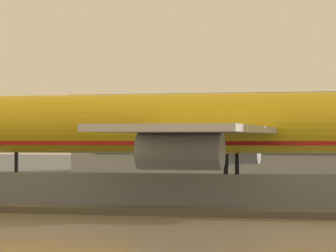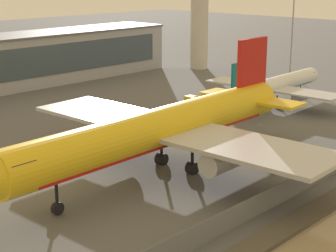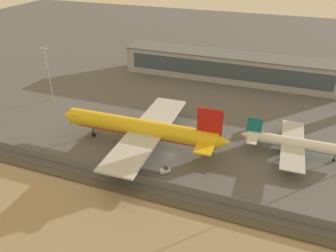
{
  "view_description": "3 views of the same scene",
  "coord_description": "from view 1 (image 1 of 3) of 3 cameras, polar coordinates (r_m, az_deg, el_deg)",
  "views": [
    {
      "loc": [
        10.93,
        -88.45,
        5.37
      ],
      "look_at": [
        -13.17,
        0.2,
        6.69
      ],
      "focal_mm": 105.0,
      "sensor_mm": 36.0,
      "label": 1
    },
    {
      "loc": [
        -65.31,
        -50.11,
        28.07
      ],
      "look_at": [
        -2.05,
        9.03,
        4.11
      ],
      "focal_mm": 60.0,
      "sensor_mm": 36.0,
      "label": 2
    },
    {
      "loc": [
        29.63,
        -81.72,
        60.21
      ],
      "look_at": [
        -4.89,
        11.31,
        3.87
      ],
      "focal_mm": 35.0,
      "sensor_mm": 36.0,
      "label": 3
    }
  ],
  "objects": [
    {
      "name": "ground_plane",
      "position": [
        89.29,
        8.17,
        -4.26
      ],
      "size": [
        500.0,
        500.0,
        0.0
      ],
      "primitive_type": "plane",
      "color": "#565659"
    },
    {
      "name": "shoreline_seawall",
      "position": [
        69.02,
        6.07,
        -5.07
      ],
      "size": [
        320.0,
        3.0,
        0.5
      ],
      "color": "#474238",
      "rests_on": "ground"
    },
    {
      "name": "perimeter_fence",
      "position": [
        73.38,
        6.63,
        -3.92
      ],
      "size": [
        280.0,
        0.1,
        2.78
      ],
      "color": "slate",
      "rests_on": "ground"
    },
    {
      "name": "cargo_jet_yellow",
      "position": [
        93.08,
        2.03,
        0.0
      ],
      "size": [
        58.64,
        49.92,
        17.57
      ],
      "color": "yellow",
      "rests_on": "ground"
    },
    {
      "name": "baggage_tug",
      "position": [
        80.18,
        8.55,
        -4.07
      ],
      "size": [
        3.38,
        3.41,
        1.8
      ],
      "color": "white",
      "rests_on": "ground"
    }
  ]
}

